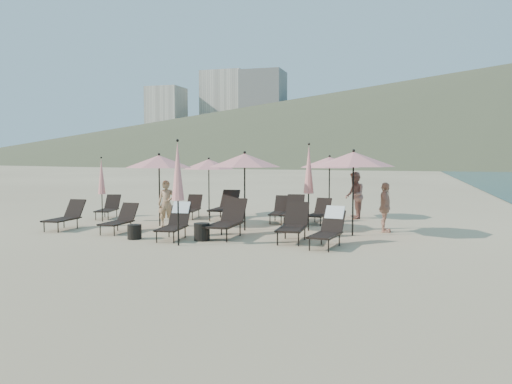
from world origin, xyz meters
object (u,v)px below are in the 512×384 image
(umbrella_closed_0, at_px, (178,172))
(beachgoer_b, at_px, (355,195))
(lounger_8, at_px, (225,206))
(beachgoer_a, at_px, (166,204))
(lounger_10, at_px, (293,210))
(lounger_11, at_px, (319,212))
(lounger_2, at_px, (175,222))
(umbrella_closed_1, at_px, (309,170))
(umbrella_open_2, at_px, (353,159))
(beachgoer_c, at_px, (385,207))
(lounger_1, at_px, (120,219))
(umbrella_closed_2, at_px, (102,177))
(lounger_3, at_px, (227,220))
(side_table_1, at_px, (202,232))
(side_table_0, at_px, (134,232))
(lounger_4, at_px, (293,224))
(umbrella_open_0, at_px, (159,162))
(umbrella_open_4, at_px, (330,162))
(umbrella_open_1, at_px, (245,160))
(lounger_0, at_px, (66,216))
(lounger_5, at_px, (329,228))
(lounger_9, at_px, (281,210))
(lounger_7, at_px, (191,207))

(umbrella_closed_0, distance_m, beachgoer_b, 8.11)
(lounger_8, distance_m, beachgoer_a, 2.80)
(lounger_10, distance_m, lounger_11, 0.93)
(lounger_2, xyz_separation_m, beachgoer_b, (4.38, 6.05, 0.40))
(lounger_2, distance_m, umbrella_closed_1, 4.41)
(umbrella_open_2, relative_size, beachgoer_c, 1.65)
(lounger_1, relative_size, umbrella_closed_2, 0.65)
(lounger_1, relative_size, lounger_3, 0.81)
(lounger_2, bearing_deg, side_table_1, -15.77)
(lounger_8, height_order, umbrella_closed_1, umbrella_closed_1)
(umbrella_closed_2, relative_size, side_table_0, 5.65)
(lounger_4, distance_m, umbrella_open_0, 5.44)
(lounger_11, xyz_separation_m, beachgoer_c, (2.27, -1.46, 0.37))
(side_table_1, bearing_deg, side_table_0, -170.25)
(umbrella_open_0, distance_m, umbrella_open_4, 6.34)
(lounger_11, relative_size, umbrella_open_2, 0.60)
(lounger_10, distance_m, beachgoer_b, 2.72)
(lounger_3, distance_m, umbrella_open_1, 2.20)
(beachgoer_a, height_order, beachgoer_c, beachgoer_a)
(beachgoer_a, bearing_deg, beachgoer_c, -9.16)
(lounger_0, xyz_separation_m, lounger_4, (7.44, -0.04, 0.05))
(lounger_10, bearing_deg, beachgoer_a, -153.56)
(lounger_5, bearing_deg, umbrella_closed_1, 120.34)
(lounger_11, bearing_deg, lounger_10, -161.45)
(lounger_5, height_order, umbrella_open_4, umbrella_open_4)
(lounger_3, xyz_separation_m, lounger_10, (1.12, 3.54, -0.05))
(lounger_9, bearing_deg, umbrella_open_4, 42.18)
(lounger_0, bearing_deg, side_table_1, -11.00)
(lounger_1, bearing_deg, lounger_7, 81.70)
(beachgoer_b, bearing_deg, umbrella_closed_2, -81.35)
(lounger_4, bearing_deg, lounger_10, 100.05)
(lounger_1, relative_size, lounger_7, 0.97)
(umbrella_open_2, bearing_deg, umbrella_open_4, 108.07)
(lounger_5, relative_size, side_table_0, 4.06)
(lounger_1, height_order, beachgoer_a, beachgoer_a)
(umbrella_open_1, relative_size, beachgoer_b, 1.42)
(lounger_7, distance_m, umbrella_open_2, 7.06)
(umbrella_open_1, distance_m, beachgoer_b, 5.18)
(umbrella_closed_2, bearing_deg, lounger_3, -19.24)
(side_table_1, bearing_deg, lounger_0, 171.54)
(lounger_10, bearing_deg, side_table_0, -130.00)
(lounger_5, xyz_separation_m, umbrella_open_1, (-2.95, 2.01, 1.72))
(umbrella_closed_2, bearing_deg, lounger_10, 14.00)
(lounger_5, bearing_deg, lounger_4, 160.50)
(lounger_7, distance_m, umbrella_closed_1, 5.50)
(lounger_3, bearing_deg, lounger_10, 71.99)
(lounger_1, bearing_deg, side_table_1, -12.75)
(side_table_0, relative_size, beachgoer_c, 0.27)
(lounger_7, xyz_separation_m, umbrella_open_0, (-0.08, -2.35, 1.75))
(lounger_8, bearing_deg, lounger_2, -88.31)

